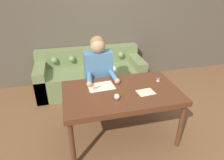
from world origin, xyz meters
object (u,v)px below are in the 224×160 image
object	(u,v)px
person	(99,76)
scissors	(98,87)
thread_spool	(158,80)
couch	(91,75)
dining_table	(121,95)
pin_cushion	(117,97)

from	to	relation	value
person	scissors	world-z (taller)	person
person	thread_spool	size ratio (longest dim) A/B	28.77
couch	person	size ratio (longest dim) A/B	1.60
person	scissors	bearing A→B (deg)	-101.67
dining_table	person	world-z (taller)	person
dining_table	thread_spool	distance (m)	0.60
scissors	thread_spool	xyz separation A→B (m)	(0.86, -0.02, 0.02)
person	scissors	distance (m)	0.48
couch	scissors	distance (m)	1.40
dining_table	couch	world-z (taller)	couch
person	pin_cushion	world-z (taller)	person
scissors	thread_spool	distance (m)	0.86
scissors	dining_table	bearing A→B (deg)	-29.71
person	pin_cushion	distance (m)	0.82
couch	thread_spool	bearing A→B (deg)	-59.82
dining_table	couch	distance (m)	1.54
person	thread_spool	bearing A→B (deg)	-32.78
thread_spool	pin_cushion	bearing A→B (deg)	-155.31
couch	person	xyz separation A→B (m)	(0.02, -0.86, 0.38)
couch	scissors	xyz separation A→B (m)	(-0.08, -1.32, 0.44)
couch	dining_table	bearing A→B (deg)	-82.07
couch	scissors	bearing A→B (deg)	-93.26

